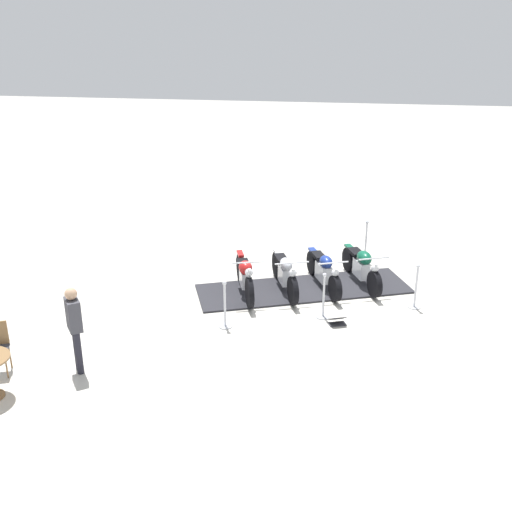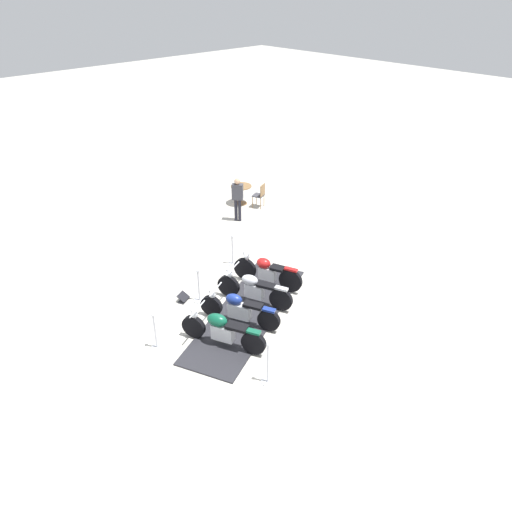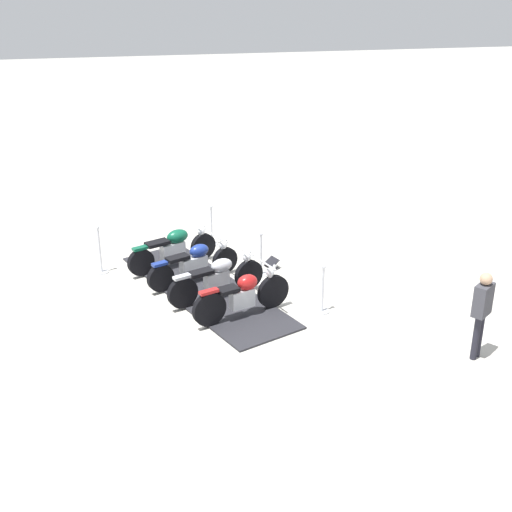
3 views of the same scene
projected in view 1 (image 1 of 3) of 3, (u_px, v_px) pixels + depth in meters
name	position (u px, v px, depth m)	size (l,w,h in m)	color
ground_plane	(304.00, 290.00, 14.31)	(80.00, 80.00, 0.00)	beige
display_platform	(304.00, 289.00, 14.30)	(5.11, 1.56, 0.04)	#28282D
motorcycle_maroon	(245.00, 276.00, 13.81)	(2.08, 0.97, 1.02)	black
motorcycle_chrome	(285.00, 273.00, 14.01)	(2.15, 1.09, 0.97)	black
motorcycle_navy	(324.00, 270.00, 14.21)	(2.11, 1.11, 0.89)	black
motorcycle_forest	(362.00, 266.00, 14.38)	(2.12, 1.13, 0.92)	black
stanchion_left_rear	(366.00, 247.00, 15.94)	(0.31, 0.31, 1.16)	silver
stanchion_right_front	(225.00, 311.00, 12.40)	(0.31, 0.31, 1.05)	silver
stanchion_right_rear	(416.00, 292.00, 13.25)	(0.29, 0.29, 1.06)	silver
stanchion_right_mid	(323.00, 304.00, 12.84)	(0.35, 0.35, 1.04)	silver
info_placard	(337.00, 322.00, 12.58)	(0.35, 0.41, 0.22)	#333338
bystander_person	(74.00, 323.00, 10.52)	(0.45, 0.42, 1.68)	#23232D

